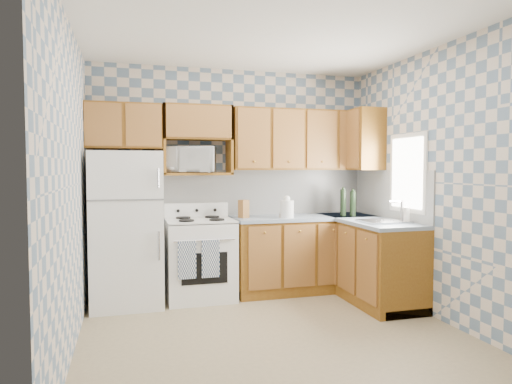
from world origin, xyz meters
TOP-DOWN VIEW (x-y plane):
  - floor at (0.00, 0.00)m, footprint 3.40×3.40m
  - back_wall at (0.00, 1.60)m, footprint 3.40×0.02m
  - right_wall at (1.70, 0.00)m, footprint 0.02×3.20m
  - backsplash_back at (0.40, 1.59)m, footprint 2.60×0.02m
  - backsplash_right at (1.69, 0.80)m, footprint 0.02×1.60m
  - refrigerator at (-1.27, 1.25)m, footprint 0.75×0.70m
  - stove_body at (-0.47, 1.28)m, footprint 0.76×0.65m
  - cooktop at (-0.47, 1.28)m, footprint 0.76×0.65m
  - backguard at (-0.47, 1.55)m, footprint 0.76×0.08m
  - dish_towel_left at (-0.66, 0.93)m, footprint 0.19×0.02m
  - dish_towel_right at (-0.41, 0.93)m, footprint 0.19×0.02m
  - base_cabinets_back at (0.82, 1.30)m, footprint 1.75×0.60m
  - base_cabinets_right at (1.40, 0.80)m, footprint 0.60×1.60m
  - countertop_back at (0.82, 1.30)m, footprint 1.77×0.63m
  - countertop_right at (1.40, 0.80)m, footprint 0.63×1.60m
  - upper_cabinets_back at (0.82, 1.44)m, footprint 1.75×0.33m
  - upper_cabinets_fridge at (-1.29, 1.44)m, footprint 0.82×0.33m
  - upper_cabinets_right at (1.53, 1.25)m, footprint 0.33×0.70m
  - microwave_shelf at (-0.47, 1.44)m, footprint 0.80×0.33m
  - microwave at (-0.54, 1.45)m, footprint 0.62×0.50m
  - sink at (1.40, 0.45)m, footprint 0.48×0.40m
  - window at (1.69, 0.45)m, footprint 0.02×0.66m
  - bottle_0 at (1.26, 1.15)m, footprint 0.07×0.07m
  - bottle_1 at (1.36, 1.09)m, footprint 0.07×0.07m
  - bottle_2 at (1.41, 1.19)m, footprint 0.07×0.07m
  - knife_block at (0.05, 1.28)m, footprint 0.13×0.13m
  - electric_kettle at (0.54, 1.15)m, footprint 0.16×0.16m
  - food_containers at (0.53, 1.16)m, footprint 0.16×0.16m
  - soap_bottle at (1.58, 0.30)m, footprint 0.06×0.06m

SIDE VIEW (x-z plane):
  - floor at x=0.00m, z-range 0.00..0.00m
  - base_cabinets_back at x=0.82m, z-range 0.00..0.88m
  - base_cabinets_right at x=1.40m, z-range 0.00..0.88m
  - stove_body at x=-0.47m, z-range 0.00..0.90m
  - dish_towel_left at x=-0.66m, z-range 0.32..0.73m
  - dish_towel_right at x=-0.41m, z-range 0.32..0.73m
  - refrigerator at x=-1.27m, z-range 0.00..1.68m
  - countertop_back at x=0.82m, z-range 0.88..0.92m
  - countertop_right at x=1.40m, z-range 0.88..0.92m
  - cooktop at x=-0.47m, z-range 0.89..0.92m
  - sink at x=1.40m, z-range 0.91..0.94m
  - food_containers at x=0.53m, z-range 0.92..1.02m
  - backguard at x=-0.47m, z-range 0.92..1.08m
  - soap_bottle at x=1.58m, z-range 0.92..1.09m
  - electric_kettle at x=0.54m, z-range 0.92..1.12m
  - knife_block at x=0.05m, z-range 0.92..1.13m
  - bottle_2 at x=1.41m, z-range 0.92..1.20m
  - bottle_1 at x=1.36m, z-range 0.92..1.22m
  - bottle_0 at x=1.26m, z-range 0.92..1.24m
  - backsplash_back at x=0.40m, z-range 0.92..1.48m
  - backsplash_right at x=1.69m, z-range 0.92..1.48m
  - back_wall at x=0.00m, z-range 0.00..2.70m
  - right_wall at x=1.70m, z-range 0.00..2.70m
  - microwave_shelf at x=-0.47m, z-range 1.42..1.45m
  - window at x=1.69m, z-range 1.02..1.88m
  - microwave at x=-0.54m, z-range 1.45..1.75m
  - upper_cabinets_back at x=0.82m, z-range 1.48..2.22m
  - upper_cabinets_right at x=1.53m, z-range 1.48..2.22m
  - upper_cabinets_fridge at x=-1.29m, z-range 1.72..2.22m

